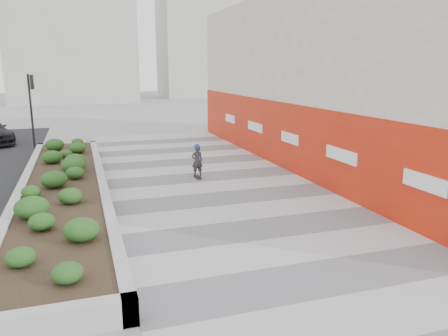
# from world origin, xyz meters

# --- Properties ---
(ground) EXTENTS (160.00, 160.00, 0.00)m
(ground) POSITION_xyz_m (0.00, 0.00, 0.00)
(ground) COLOR gray
(ground) RESTS_ON ground
(walkway) EXTENTS (8.00, 36.00, 0.01)m
(walkway) POSITION_xyz_m (0.00, 3.00, 0.01)
(walkway) COLOR #A8A8AD
(walkway) RESTS_ON ground
(building) EXTENTS (6.04, 24.08, 8.00)m
(building) POSITION_xyz_m (6.98, 8.98, 3.98)
(building) COLOR #BDB3A2
(building) RESTS_ON ground
(planter) EXTENTS (3.00, 18.00, 0.90)m
(planter) POSITION_xyz_m (-5.50, 7.00, 0.42)
(planter) COLOR #9E9EA0
(planter) RESTS_ON ground
(traffic_signal_near) EXTENTS (0.33, 0.28, 4.20)m
(traffic_signal_near) POSITION_xyz_m (-7.23, 17.50, 2.76)
(traffic_signal_near) COLOR black
(traffic_signal_near) RESTS_ON ground
(distant_bldg_north_l) EXTENTS (16.00, 12.00, 20.00)m
(distant_bldg_north_l) POSITION_xyz_m (-5.00, 55.00, 10.00)
(distant_bldg_north_l) COLOR #ADAAA3
(distant_bldg_north_l) RESTS_ON ground
(distant_bldg_north_r) EXTENTS (14.00, 10.00, 24.00)m
(distant_bldg_north_r) POSITION_xyz_m (15.00, 60.00, 12.00)
(distant_bldg_north_r) COLOR #ADAAA3
(distant_bldg_north_r) RESTS_ON ground
(manhole_cover) EXTENTS (0.44, 0.44, 0.01)m
(manhole_cover) POSITION_xyz_m (0.50, 3.00, 0.00)
(manhole_cover) COLOR #595654
(manhole_cover) RESTS_ON ground
(skateboarder) EXTENTS (0.50, 0.72, 1.46)m
(skateboarder) POSITION_xyz_m (-0.25, 8.10, 0.74)
(skateboarder) COLOR beige
(skateboarder) RESTS_ON ground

